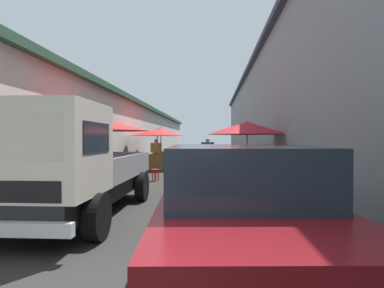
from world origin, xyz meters
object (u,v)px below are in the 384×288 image
fruit_stall_near_left (157,137)px  parked_scooter (254,185)px  fruit_stall_near_right (103,136)px  plastic_stool (155,172)px  hatchback_car (238,209)px  fruit_stall_mid_lane (246,133)px  fruit_stall_far_left (161,136)px  delivery_truck (62,167)px  vendor_in_shade (208,151)px  vendor_by_crates (156,151)px

fruit_stall_near_left → parked_scooter: bearing=-155.8°
fruit_stall_near_right → plastic_stool: size_ratio=5.99×
hatchback_car → plastic_stool: 8.16m
fruit_stall_mid_lane → plastic_stool: bearing=89.4°
fruit_stall_far_left → delivery_truck: size_ratio=0.47×
delivery_truck → parked_scooter: (2.16, -3.58, -0.59)m
hatchback_car → delivery_truck: 3.36m
parked_scooter → plastic_stool: parked_scooter is taller
fruit_stall_far_left → plastic_stool: bearing=-172.4°
fruit_stall_far_left → fruit_stall_near_right: (-9.71, 0.04, -0.08)m
hatchback_car → vendor_in_shade: vendor_in_shade is taller
fruit_stall_near_left → vendor_in_shade: size_ratio=1.77×
vendor_by_crates → plastic_stool: (-5.84, -1.05, -0.56)m
plastic_stool → vendor_in_shade: bearing=-22.7°
vendor_in_shade → fruit_stall_mid_lane: bearing=-161.7°
fruit_stall_near_left → delivery_truck: size_ratio=0.58×
fruit_stall_near_left → fruit_stall_far_left: bearing=4.3°
fruit_stall_mid_lane → vendor_by_crates: (5.87, 4.35, -0.87)m
hatchback_car → delivery_truck: size_ratio=0.82×
fruit_stall_near_left → plastic_stool: fruit_stall_near_left is taller
fruit_stall_far_left → hatchback_car: bearing=-167.3°
fruit_stall_mid_lane → plastic_stool: size_ratio=6.53×
vendor_in_shade → parked_scooter: 8.44m
fruit_stall_near_left → parked_scooter: 9.46m
fruit_stall_mid_lane → vendor_by_crates: 7.36m
vendor_by_crates → vendor_in_shade: vendor_in_shade is taller
hatchback_car → plastic_stool: (7.78, 2.40, -0.41)m
fruit_stall_mid_lane → fruit_stall_near_right: 5.05m
hatchback_car → fruit_stall_mid_lane: bearing=-6.7°
fruit_stall_near_right → vendor_in_shade: fruit_stall_near_right is taller
fruit_stall_near_right → parked_scooter: 4.41m
vendor_by_crates → parked_scooter: size_ratio=0.92×
fruit_stall_near_left → hatchback_car: bearing=-165.7°
fruit_stall_near_left → plastic_stool: (-4.62, -0.76, -1.35)m
fruit_stall_near_left → hatchback_car: fruit_stall_near_left is taller
fruit_stall_near_right → vendor_in_shade: bearing=-21.7°
fruit_stall_near_right → vendor_by_crates: fruit_stall_near_right is taller
plastic_stool → delivery_truck: bearing=175.3°
fruit_stall_far_left → fruit_stall_near_right: 9.71m
vendor_by_crates → vendor_in_shade: bearing=-116.6°
vendor_by_crates → vendor_in_shade: (-1.45, -2.88, 0.04)m
fruit_stall_mid_lane → parked_scooter: bearing=176.7°
fruit_stall_near_right → parked_scooter: (-1.24, -4.06, -1.19)m
vendor_by_crates → delivery_truck: bearing=-177.4°
fruit_stall_far_left → delivery_truck: bearing=-178.1°
fruit_stall_mid_lane → plastic_stool: fruit_stall_mid_lane is taller
fruit_stall_near_right → vendor_in_shade: size_ratio=1.62×
fruit_stall_mid_lane → parked_scooter: (-3.91, 0.23, -1.31)m
fruit_stall_far_left → vendor_in_shade: bearing=-133.3°
fruit_stall_far_left → fruit_stall_near_right: bearing=179.7°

